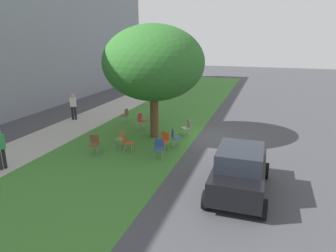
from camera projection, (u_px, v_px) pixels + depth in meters
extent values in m
plane|color=#424247|center=(200.00, 137.00, 16.24)|extent=(80.00, 80.00, 0.00)
cube|color=#3D752D|center=(144.00, 132.00, 17.19)|extent=(48.00, 6.00, 0.01)
cube|color=#ADA89E|center=(77.00, 125.00, 18.51)|extent=(48.00, 2.80, 0.01)
cylinder|color=brown|center=(154.00, 113.00, 15.98)|extent=(0.44, 0.44, 2.66)
ellipsoid|color=#2D6B28|center=(154.00, 63.00, 15.26)|extent=(5.09, 5.09, 3.77)
cube|color=brown|center=(94.00, 145.00, 13.85)|extent=(0.51, 0.52, 0.04)
cube|color=brown|center=(95.00, 139.00, 13.96)|extent=(0.21, 0.41, 0.40)
cylinder|color=gray|center=(89.00, 151.00, 13.75)|extent=(0.02, 0.02, 0.42)
cylinder|color=gray|center=(97.00, 151.00, 13.75)|extent=(0.02, 0.02, 0.42)
cylinder|color=gray|center=(91.00, 148.00, 14.08)|extent=(0.02, 0.02, 0.42)
cylinder|color=gray|center=(99.00, 148.00, 14.08)|extent=(0.02, 0.02, 0.42)
cube|color=#C64C1E|center=(163.00, 142.00, 14.25)|extent=(0.49, 0.50, 0.04)
cube|color=#C64C1E|center=(165.00, 136.00, 14.33)|extent=(0.18, 0.41, 0.40)
cylinder|color=gray|center=(158.00, 147.00, 14.27)|extent=(0.02, 0.02, 0.42)
cylinder|color=gray|center=(165.00, 148.00, 14.08)|extent=(0.02, 0.02, 0.42)
cylinder|color=gray|center=(162.00, 145.00, 14.54)|extent=(0.02, 0.02, 0.42)
cylinder|color=gray|center=(168.00, 146.00, 14.36)|extent=(0.02, 0.02, 0.42)
cube|color=#335184|center=(159.00, 149.00, 13.32)|extent=(0.48, 0.50, 0.04)
cube|color=#335184|center=(159.00, 143.00, 13.42)|extent=(0.17, 0.41, 0.40)
cylinder|color=gray|center=(154.00, 155.00, 13.24)|extent=(0.02, 0.02, 0.42)
cylinder|color=gray|center=(162.00, 156.00, 13.21)|extent=(0.02, 0.02, 0.42)
cylinder|color=gray|center=(155.00, 153.00, 13.56)|extent=(0.02, 0.02, 0.42)
cylinder|color=gray|center=(163.00, 153.00, 13.53)|extent=(0.02, 0.02, 0.42)
cube|color=#C64C1E|center=(153.00, 113.00, 19.48)|extent=(0.50, 0.51, 0.04)
cube|color=#C64C1E|center=(153.00, 109.00, 19.58)|extent=(0.19, 0.41, 0.40)
cylinder|color=gray|center=(150.00, 117.00, 19.39)|extent=(0.02, 0.02, 0.42)
cylinder|color=gray|center=(156.00, 117.00, 19.37)|extent=(0.02, 0.02, 0.42)
cylinder|color=gray|center=(151.00, 116.00, 19.71)|extent=(0.02, 0.02, 0.42)
cylinder|color=gray|center=(156.00, 116.00, 19.70)|extent=(0.02, 0.02, 0.42)
cube|color=#C64C1E|center=(129.00, 143.00, 14.10)|extent=(0.50, 0.49, 0.04)
cube|color=#C64C1E|center=(124.00, 138.00, 14.04)|extent=(0.41, 0.18, 0.40)
cylinder|color=gray|center=(132.00, 149.00, 13.98)|extent=(0.02, 0.02, 0.42)
cylinder|color=gray|center=(133.00, 146.00, 14.32)|extent=(0.02, 0.02, 0.42)
cylinder|color=gray|center=(124.00, 149.00, 14.00)|extent=(0.02, 0.02, 0.42)
cylinder|color=gray|center=(126.00, 146.00, 14.35)|extent=(0.02, 0.02, 0.42)
cube|color=olive|center=(120.00, 139.00, 14.62)|extent=(0.52, 0.53, 0.04)
cube|color=olive|center=(123.00, 133.00, 14.69)|extent=(0.22, 0.40, 0.40)
cylinder|color=gray|center=(115.00, 144.00, 14.67)|extent=(0.02, 0.02, 0.42)
cylinder|color=gray|center=(120.00, 145.00, 14.45)|extent=(0.02, 0.02, 0.42)
cylinder|color=gray|center=(120.00, 142.00, 14.92)|extent=(0.02, 0.02, 0.42)
cylinder|color=gray|center=(125.00, 143.00, 14.71)|extent=(0.02, 0.02, 0.42)
cube|color=#335184|center=(176.00, 138.00, 14.83)|extent=(0.55, 0.54, 0.04)
cube|color=#335184|center=(173.00, 133.00, 14.74)|extent=(0.40, 0.25, 0.40)
cylinder|color=gray|center=(180.00, 143.00, 14.74)|extent=(0.02, 0.02, 0.42)
cylinder|color=gray|center=(179.00, 141.00, 15.09)|extent=(0.02, 0.02, 0.42)
cylinder|color=gray|center=(173.00, 144.00, 14.70)|extent=(0.02, 0.02, 0.42)
cylinder|color=gray|center=(172.00, 141.00, 15.04)|extent=(0.02, 0.02, 0.42)
cube|color=#ADA393|center=(186.00, 128.00, 16.39)|extent=(0.58, 0.58, 0.04)
cube|color=#ADA393|center=(189.00, 123.00, 16.40)|extent=(0.35, 0.34, 0.40)
cylinder|color=gray|center=(181.00, 132.00, 16.54)|extent=(0.02, 0.02, 0.42)
cylinder|color=gray|center=(184.00, 133.00, 16.23)|extent=(0.02, 0.02, 0.42)
cylinder|color=gray|center=(187.00, 131.00, 16.68)|extent=(0.02, 0.02, 0.42)
cylinder|color=gray|center=(190.00, 133.00, 16.37)|extent=(0.02, 0.02, 0.42)
cube|color=#B7332D|center=(143.00, 121.00, 17.75)|extent=(0.49, 0.48, 0.04)
cube|color=#B7332D|center=(140.00, 116.00, 17.77)|extent=(0.41, 0.16, 0.40)
cylinder|color=gray|center=(143.00, 126.00, 17.59)|extent=(0.02, 0.02, 0.42)
cylinder|color=gray|center=(147.00, 124.00, 17.89)|extent=(0.02, 0.02, 0.42)
cylinder|color=gray|center=(138.00, 125.00, 17.75)|extent=(0.02, 0.02, 0.42)
cylinder|color=gray|center=(142.00, 123.00, 18.05)|extent=(0.02, 0.02, 0.42)
cube|color=brown|center=(124.00, 116.00, 18.89)|extent=(0.43, 0.41, 0.04)
cube|color=brown|center=(127.00, 112.00, 18.76)|extent=(0.40, 0.09, 0.40)
cylinder|color=gray|center=(123.00, 118.00, 19.17)|extent=(0.02, 0.02, 0.42)
cylinder|color=gray|center=(120.00, 120.00, 18.84)|extent=(0.02, 0.02, 0.42)
cylinder|color=gray|center=(128.00, 119.00, 19.06)|extent=(0.02, 0.02, 0.42)
cylinder|color=gray|center=(125.00, 120.00, 18.74)|extent=(0.02, 0.02, 0.42)
cube|color=black|center=(239.00, 174.00, 10.42)|extent=(3.70, 1.64, 0.76)
cube|color=#1E232B|center=(240.00, 157.00, 10.10)|extent=(1.90, 1.44, 0.64)
cylinder|color=black|center=(220.00, 165.00, 12.06)|extent=(0.60, 0.18, 0.60)
cylinder|color=black|center=(266.00, 171.00, 11.54)|extent=(0.60, 0.18, 0.60)
cylinder|color=black|center=(206.00, 200.00, 9.51)|extent=(0.60, 0.18, 0.60)
cylinder|color=black|center=(264.00, 209.00, 8.99)|extent=(0.60, 0.18, 0.60)
cylinder|color=black|center=(75.00, 113.00, 19.59)|extent=(0.14, 0.14, 0.85)
cylinder|color=black|center=(73.00, 113.00, 19.58)|extent=(0.14, 0.14, 0.85)
cube|color=silver|center=(73.00, 102.00, 19.38)|extent=(0.32, 0.41, 0.60)
sphere|color=tan|center=(72.00, 95.00, 19.26)|extent=(0.22, 0.22, 0.22)
cylinder|color=black|center=(0.00, 160.00, 12.23)|extent=(0.14, 0.14, 0.85)
cylinder|color=black|center=(4.00, 158.00, 12.37)|extent=(0.14, 0.14, 0.85)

